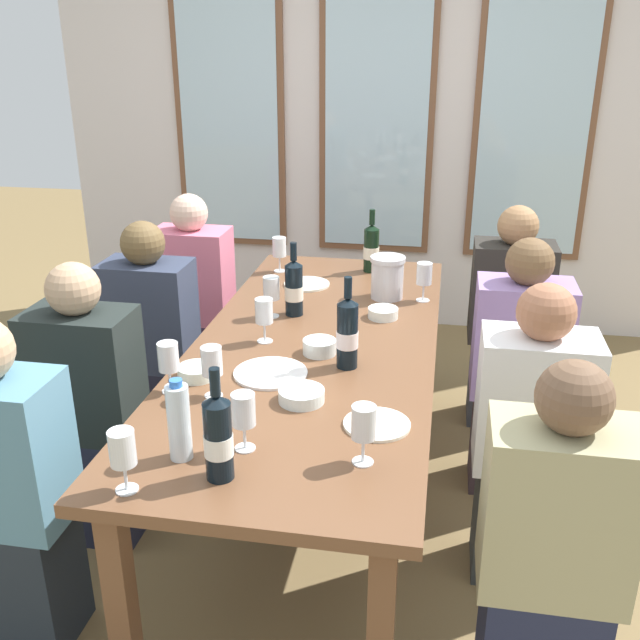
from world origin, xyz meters
name	(u,v)px	position (x,y,z in m)	size (l,w,h in m)	color
ground_plane	(316,503)	(0.00, 0.00, 0.00)	(12.00, 12.00, 0.00)	olive
back_wall_with_windows	(378,102)	(0.00, 2.15, 1.45)	(4.12, 0.10, 2.90)	silver
dining_table	(315,360)	(0.00, 0.00, 0.67)	(0.92, 2.24, 0.74)	brown
white_plate_0	(271,373)	(-0.10, -0.30, 0.74)	(0.26, 0.26, 0.01)	white
white_plate_1	(307,284)	(-0.16, 0.66, 0.74)	(0.21, 0.21, 0.01)	white
white_plate_2	(377,424)	(0.30, -0.59, 0.74)	(0.20, 0.20, 0.01)	white
metal_pitcher	(387,277)	(0.22, 0.55, 0.84)	(0.16, 0.16, 0.19)	silver
wine_bottle_0	(294,288)	(-0.14, 0.28, 0.86)	(0.08, 0.08, 0.31)	black
wine_bottle_1	(371,248)	(0.11, 0.93, 0.86)	(0.08, 0.08, 0.31)	black
wine_bottle_2	(347,333)	(0.15, -0.19, 0.87)	(0.08, 0.08, 0.33)	black
wine_bottle_3	(218,437)	(-0.08, -0.93, 0.86)	(0.08, 0.08, 0.32)	black
tasting_bowl_0	(383,313)	(0.23, 0.30, 0.76)	(0.13, 0.13, 0.04)	white
tasting_bowl_1	(301,395)	(0.04, -0.47, 0.76)	(0.15, 0.15, 0.04)	white
tasting_bowl_2	(320,347)	(0.03, -0.10, 0.77)	(0.12, 0.12, 0.05)	white
tasting_bowl_3	(197,372)	(-0.34, -0.37, 0.76)	(0.13, 0.13, 0.04)	white
water_bottle	(179,421)	(-0.22, -0.85, 0.85)	(0.06, 0.06, 0.24)	white
wine_glass_0	(424,276)	(0.39, 0.54, 0.86)	(0.07, 0.07, 0.17)	white
wine_glass_1	(168,359)	(-0.39, -0.48, 0.86)	(0.07, 0.07, 0.17)	white
wine_glass_2	(264,312)	(-0.19, -0.03, 0.86)	(0.07, 0.07, 0.17)	white
wine_glass_3	(279,249)	(-0.34, 0.84, 0.86)	(0.07, 0.07, 0.17)	white
wine_glass_4	(212,362)	(-0.25, -0.49, 0.86)	(0.07, 0.07, 0.17)	white
wine_glass_5	(243,411)	(-0.06, -0.78, 0.86)	(0.07, 0.07, 0.17)	white
wine_glass_6	(364,425)	(0.28, -0.79, 0.86)	(0.07, 0.07, 0.17)	white
wine_glass_7	(122,450)	(-0.30, -1.03, 0.86)	(0.07, 0.07, 0.17)	white
wine_glass_8	(271,289)	(-0.23, 0.23, 0.86)	(0.07, 0.07, 0.17)	white
seated_person_0	(8,497)	(-0.80, -0.84, 0.53)	(0.38, 0.24, 1.11)	#212933
seated_person_1	(550,560)	(0.80, -0.84, 0.53)	(0.38, 0.24, 1.11)	#222742
seated_person_2	(195,305)	(-0.80, 0.86, 0.53)	(0.38, 0.24, 1.11)	#35253D
seated_person_3	(508,324)	(0.80, 0.87, 0.53)	(0.38, 0.24, 1.11)	#343941
seated_person_4	(153,349)	(-0.80, 0.29, 0.53)	(0.38, 0.24, 1.11)	#222333
seated_person_5	(517,375)	(0.80, 0.29, 0.53)	(0.38, 0.24, 1.11)	#3A2B31
seated_person_6	(90,413)	(-0.80, -0.31, 0.53)	(0.38, 0.24, 1.11)	#23263B
seated_person_7	(530,445)	(0.80, -0.26, 0.53)	(0.38, 0.24, 1.11)	#333735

